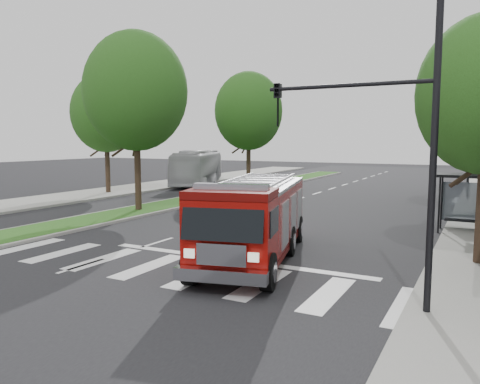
% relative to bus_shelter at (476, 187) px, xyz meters
% --- Properties ---
extents(ground, '(140.00, 140.00, 0.00)m').
position_rel_bus_shelter_xyz_m(ground, '(-11.20, -8.15, -2.04)').
color(ground, black).
rests_on(ground, ground).
extents(sidewalk_left, '(5.00, 80.00, 0.15)m').
position_rel_bus_shelter_xyz_m(sidewalk_left, '(-25.70, 1.85, -1.96)').
color(sidewalk_left, gray).
rests_on(sidewalk_left, ground).
extents(median, '(3.00, 50.00, 0.15)m').
position_rel_bus_shelter_xyz_m(median, '(-17.20, 9.85, -1.96)').
color(median, gray).
rests_on(median, ground).
extents(bus_shelter, '(3.20, 1.60, 2.61)m').
position_rel_bus_shelter_xyz_m(bus_shelter, '(0.00, 0.00, 0.00)').
color(bus_shelter, black).
rests_on(bus_shelter, ground).
extents(tree_median_near, '(5.80, 5.80, 10.16)m').
position_rel_bus_shelter_xyz_m(tree_median_near, '(-17.20, -2.15, 4.77)').
color(tree_median_near, black).
rests_on(tree_median_near, ground).
extents(tree_median_far, '(5.60, 5.60, 9.72)m').
position_rel_bus_shelter_xyz_m(tree_median_far, '(-17.20, 11.85, 4.45)').
color(tree_median_far, black).
rests_on(tree_median_far, ground).
extents(tree_left_mid, '(5.20, 5.20, 9.16)m').
position_rel_bus_shelter_xyz_m(tree_left_mid, '(-25.20, 3.85, 4.12)').
color(tree_left_mid, black).
rests_on(tree_left_mid, ground).
extents(streetlight_right_near, '(4.08, 0.22, 8.00)m').
position_rel_bus_shelter_xyz_m(streetlight_right_near, '(-1.59, -11.65, 2.63)').
color(streetlight_right_near, black).
rests_on(streetlight_right_near, ground).
extents(streetlight_right_far, '(2.11, 0.20, 8.00)m').
position_rel_bus_shelter_xyz_m(streetlight_right_far, '(-0.85, 11.85, 2.44)').
color(streetlight_right_far, black).
rests_on(streetlight_right_far, ground).
extents(fire_engine, '(4.38, 8.69, 2.89)m').
position_rel_bus_shelter_xyz_m(fire_engine, '(-6.60, -8.73, -0.65)').
color(fire_engine, '#560604').
rests_on(fire_engine, ground).
extents(city_bus, '(6.69, 11.61, 3.18)m').
position_rel_bus_shelter_xyz_m(city_bus, '(-23.20, 13.34, -0.45)').
color(city_bus, '#AAA9AE').
rests_on(city_bus, ground).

